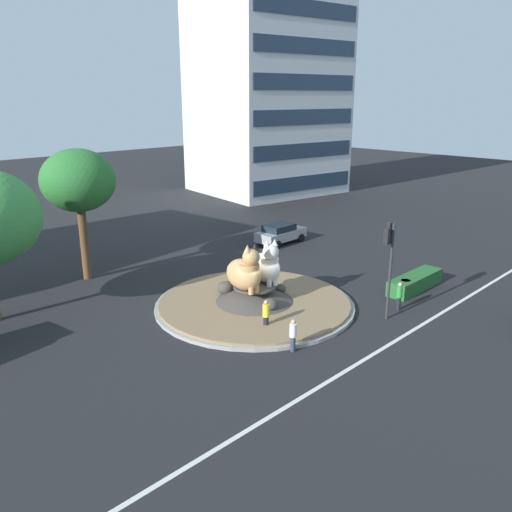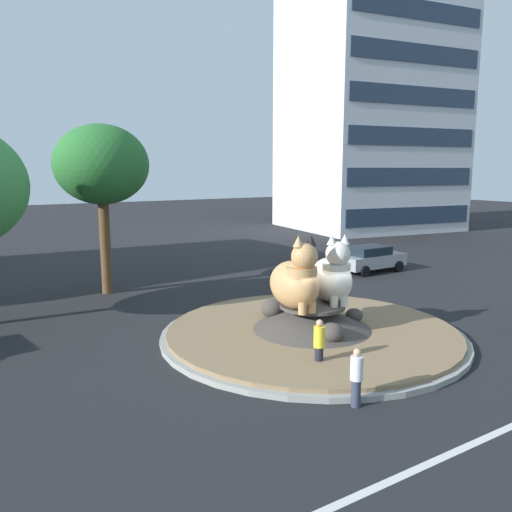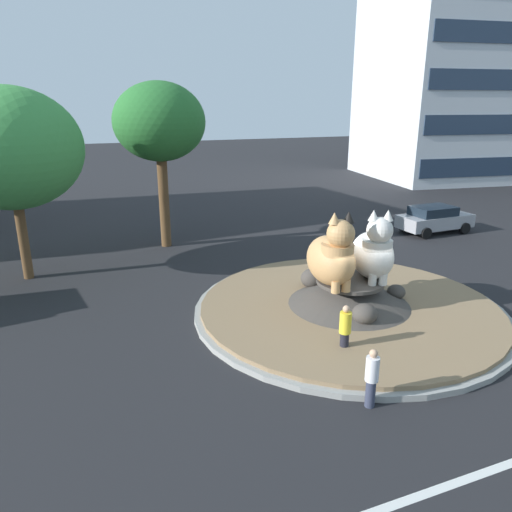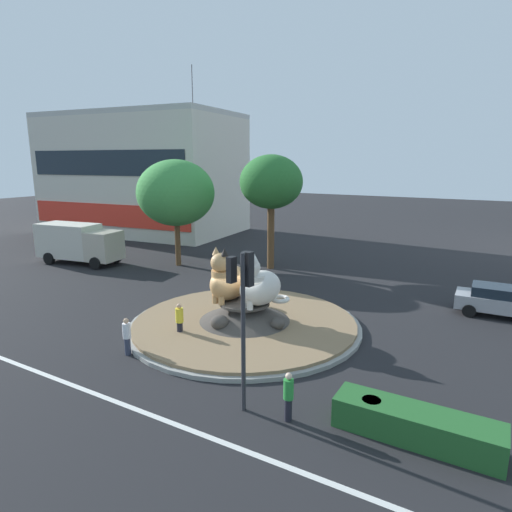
{
  "view_description": "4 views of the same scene",
  "coord_description": "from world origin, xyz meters",
  "px_view_note": "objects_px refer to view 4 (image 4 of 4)",
  "views": [
    {
      "loc": [
        -18.79,
        -18.93,
        11.13
      ],
      "look_at": [
        1.23,
        1.12,
        2.37
      ],
      "focal_mm": 36.59,
      "sensor_mm": 36.0,
      "label": 1
    },
    {
      "loc": [
        -11.32,
        -14.13,
        6.04
      ],
      "look_at": [
        -0.92,
        2.35,
        2.74
      ],
      "focal_mm": 36.15,
      "sensor_mm": 36.0,
      "label": 2
    },
    {
      "loc": [
        -8.88,
        -13.4,
        7.15
      ],
      "look_at": [
        -2.49,
        2.65,
        1.61
      ],
      "focal_mm": 33.78,
      "sensor_mm": 36.0,
      "label": 3
    },
    {
      "loc": [
        10.18,
        -16.64,
        7.75
      ],
      "look_at": [
        -1.07,
        2.93,
        2.75
      ],
      "focal_mm": 30.56,
      "sensor_mm": 36.0,
      "label": 4
    }
  ],
  "objects_px": {
    "delivery_box_truck": "(78,242)",
    "litter_bin": "(371,413)",
    "broadleaf_tree_behind_island": "(271,183)",
    "pedestrian_white_shirt": "(127,336)",
    "sedan_on_far_lane": "(501,301)",
    "traffic_light_mast": "(243,296)",
    "pedestrian_green_shirt": "(288,395)",
    "cat_statue_calico": "(228,280)",
    "second_tree_near_tower": "(176,193)",
    "shophouse_block": "(144,174)",
    "cat_statue_white": "(259,286)",
    "pedestrian_yellow_shirt": "(180,320)"
  },
  "relations": [
    {
      "from": "delivery_box_truck",
      "to": "litter_bin",
      "type": "bearing_deg",
      "value": -30.01
    },
    {
      "from": "broadleaf_tree_behind_island",
      "to": "pedestrian_white_shirt",
      "type": "relative_size",
      "value": 5.23
    },
    {
      "from": "sedan_on_far_lane",
      "to": "delivery_box_truck",
      "type": "bearing_deg",
      "value": -175.66
    },
    {
      "from": "traffic_light_mast",
      "to": "delivery_box_truck",
      "type": "height_order",
      "value": "traffic_light_mast"
    },
    {
      "from": "pedestrian_green_shirt",
      "to": "pedestrian_white_shirt",
      "type": "relative_size",
      "value": 1.01
    },
    {
      "from": "cat_statue_calico",
      "to": "pedestrian_white_shirt",
      "type": "bearing_deg",
      "value": -15.04
    },
    {
      "from": "cat_statue_calico",
      "to": "litter_bin",
      "type": "bearing_deg",
      "value": 63.61
    },
    {
      "from": "sedan_on_far_lane",
      "to": "delivery_box_truck",
      "type": "xyz_separation_m",
      "value": [
        -28.2,
        -2.86,
        0.83
      ]
    },
    {
      "from": "traffic_light_mast",
      "to": "second_tree_near_tower",
      "type": "relative_size",
      "value": 0.65
    },
    {
      "from": "shophouse_block",
      "to": "sedan_on_far_lane",
      "type": "bearing_deg",
      "value": -23.81
    },
    {
      "from": "pedestrian_green_shirt",
      "to": "sedan_on_far_lane",
      "type": "bearing_deg",
      "value": 164.38
    },
    {
      "from": "pedestrian_white_shirt",
      "to": "sedan_on_far_lane",
      "type": "relative_size",
      "value": 0.36
    },
    {
      "from": "pedestrian_green_shirt",
      "to": "sedan_on_far_lane",
      "type": "relative_size",
      "value": 0.37
    },
    {
      "from": "pedestrian_white_shirt",
      "to": "litter_bin",
      "type": "xyz_separation_m",
      "value": [
        9.9,
        0.01,
        -0.37
      ]
    },
    {
      "from": "second_tree_near_tower",
      "to": "shophouse_block",
      "type": "bearing_deg",
      "value": 141.21
    },
    {
      "from": "shophouse_block",
      "to": "cat_statue_white",
      "type": "bearing_deg",
      "value": -42.84
    },
    {
      "from": "traffic_light_mast",
      "to": "pedestrian_yellow_shirt",
      "type": "bearing_deg",
      "value": 67.2
    },
    {
      "from": "shophouse_block",
      "to": "pedestrian_green_shirt",
      "type": "bearing_deg",
      "value": -45.79
    },
    {
      "from": "traffic_light_mast",
      "to": "pedestrian_white_shirt",
      "type": "relative_size",
      "value": 3.27
    },
    {
      "from": "shophouse_block",
      "to": "pedestrian_green_shirt",
      "type": "distance_m",
      "value": 39.22
    },
    {
      "from": "sedan_on_far_lane",
      "to": "pedestrian_white_shirt",
      "type": "bearing_deg",
      "value": -137.16
    },
    {
      "from": "pedestrian_yellow_shirt",
      "to": "second_tree_near_tower",
      "type": "bearing_deg",
      "value": 83.73
    },
    {
      "from": "cat_statue_calico",
      "to": "pedestrian_yellow_shirt",
      "type": "relative_size",
      "value": 1.65
    },
    {
      "from": "second_tree_near_tower",
      "to": "sedan_on_far_lane",
      "type": "bearing_deg",
      "value": -1.11
    },
    {
      "from": "pedestrian_green_shirt",
      "to": "sedan_on_far_lane",
      "type": "height_order",
      "value": "pedestrian_green_shirt"
    },
    {
      "from": "delivery_box_truck",
      "to": "pedestrian_white_shirt",
      "type": "bearing_deg",
      "value": -41.49
    },
    {
      "from": "cat_statue_white",
      "to": "litter_bin",
      "type": "bearing_deg",
      "value": 71.51
    },
    {
      "from": "cat_statue_calico",
      "to": "broadleaf_tree_behind_island",
      "type": "distance_m",
      "value": 12.08
    },
    {
      "from": "shophouse_block",
      "to": "delivery_box_truck",
      "type": "distance_m",
      "value": 16.56
    },
    {
      "from": "pedestrian_white_shirt",
      "to": "broadleaf_tree_behind_island",
      "type": "bearing_deg",
      "value": -155.57
    },
    {
      "from": "pedestrian_yellow_shirt",
      "to": "pedestrian_green_shirt",
      "type": "bearing_deg",
      "value": -71.75
    },
    {
      "from": "pedestrian_white_shirt",
      "to": "pedestrian_yellow_shirt",
      "type": "bearing_deg",
      "value": -179.09
    },
    {
      "from": "pedestrian_green_shirt",
      "to": "delivery_box_truck",
      "type": "distance_m",
      "value": 25.25
    },
    {
      "from": "shophouse_block",
      "to": "delivery_box_truck",
      "type": "height_order",
      "value": "shophouse_block"
    },
    {
      "from": "broadleaf_tree_behind_island",
      "to": "litter_bin",
      "type": "height_order",
      "value": "broadleaf_tree_behind_island"
    },
    {
      "from": "sedan_on_far_lane",
      "to": "litter_bin",
      "type": "height_order",
      "value": "sedan_on_far_lane"
    },
    {
      "from": "delivery_box_truck",
      "to": "cat_statue_white",
      "type": "bearing_deg",
      "value": -23.54
    },
    {
      "from": "second_tree_near_tower",
      "to": "litter_bin",
      "type": "height_order",
      "value": "second_tree_near_tower"
    },
    {
      "from": "broadleaf_tree_behind_island",
      "to": "litter_bin",
      "type": "relative_size",
      "value": 9.04
    },
    {
      "from": "pedestrian_yellow_shirt",
      "to": "traffic_light_mast",
      "type": "bearing_deg",
      "value": -78.35
    },
    {
      "from": "second_tree_near_tower",
      "to": "sedan_on_far_lane",
      "type": "xyz_separation_m",
      "value": [
        21.21,
        -0.41,
        -4.58
      ]
    },
    {
      "from": "cat_statue_calico",
      "to": "shophouse_block",
      "type": "relative_size",
      "value": 0.12
    },
    {
      "from": "sedan_on_far_lane",
      "to": "delivery_box_truck",
      "type": "distance_m",
      "value": 28.36
    },
    {
      "from": "broadleaf_tree_behind_island",
      "to": "delivery_box_truck",
      "type": "distance_m",
      "value": 15.36
    },
    {
      "from": "second_tree_near_tower",
      "to": "cat_statue_calico",
      "type": "bearing_deg",
      "value": -39.71
    },
    {
      "from": "traffic_light_mast",
      "to": "litter_bin",
      "type": "relative_size",
      "value": 5.66
    },
    {
      "from": "delivery_box_truck",
      "to": "litter_bin",
      "type": "relative_size",
      "value": 7.68
    },
    {
      "from": "traffic_light_mast",
      "to": "sedan_on_far_lane",
      "type": "bearing_deg",
      "value": -17.51
    },
    {
      "from": "delivery_box_truck",
      "to": "second_tree_near_tower",
      "type": "bearing_deg",
      "value": 16.34
    },
    {
      "from": "broadleaf_tree_behind_island",
      "to": "pedestrian_white_shirt",
      "type": "height_order",
      "value": "broadleaf_tree_behind_island"
    }
  ]
}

